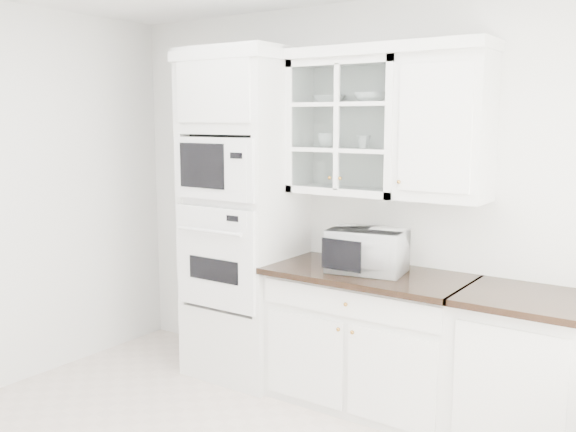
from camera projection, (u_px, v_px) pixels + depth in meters
The scene contains 12 objects.
room_shell at pixel (237, 143), 3.40m from camera, with size 4.00×3.50×2.70m.
oven_column at pixel (244, 216), 4.71m from camera, with size 0.76×0.68×2.40m.
base_cabinet_run at pixel (369, 338), 4.27m from camera, with size 1.32×0.67×0.92m.
extra_base_cabinet at pixel (523, 371), 3.70m from camera, with size 0.72×0.67×0.92m.
upper_cabinet_glass at pixel (349, 127), 4.31m from camera, with size 0.80×0.33×0.90m.
upper_cabinet_solid at pixel (445, 128), 3.93m from camera, with size 0.55×0.33×0.90m, color white.
crown_molding at pixel (334, 54), 4.28m from camera, with size 2.14×0.38×0.07m, color white.
countertop_microwave at pixel (368, 250), 4.17m from camera, with size 0.48×0.40×0.28m, color white.
bowl_a at pixel (329, 99), 4.35m from camera, with size 0.22×0.22×0.05m, color white.
bowl_b at pixel (371, 97), 4.17m from camera, with size 0.21×0.21×0.07m, color white.
cup_a at pixel (327, 140), 4.40m from camera, with size 0.12×0.12×0.10m, color white.
cup_b at pixel (364, 142), 4.27m from camera, with size 0.09×0.09×0.09m, color white.
Camera 1 is at (2.17, -2.23, 1.90)m, focal length 40.00 mm.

